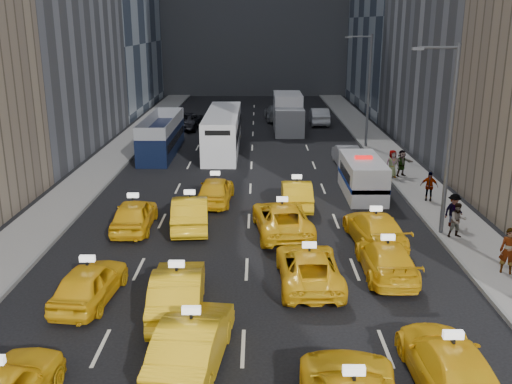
% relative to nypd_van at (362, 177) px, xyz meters
% --- Properties ---
extents(sidewalk_west, '(3.00, 90.00, 0.15)m').
position_rel_nypd_van_xyz_m(sidewalk_west, '(-17.16, 6.29, -1.00)').
color(sidewalk_west, gray).
rests_on(sidewalk_west, ground).
extents(sidewalk_east, '(3.00, 90.00, 0.15)m').
position_rel_nypd_van_xyz_m(sidewalk_east, '(3.84, 6.29, -1.00)').
color(sidewalk_east, gray).
rests_on(sidewalk_east, ground).
extents(curb_west, '(0.15, 90.00, 0.18)m').
position_rel_nypd_van_xyz_m(curb_west, '(-15.71, 6.29, -0.98)').
color(curb_west, slate).
rests_on(curb_west, ground).
extents(curb_east, '(0.15, 90.00, 0.18)m').
position_rel_nypd_van_xyz_m(curb_east, '(2.39, 6.29, -0.98)').
color(curb_east, slate).
rests_on(curb_east, ground).
extents(streetlight_near, '(2.15, 0.22, 9.00)m').
position_rel_nypd_van_xyz_m(streetlight_near, '(2.53, -6.71, 3.85)').
color(streetlight_near, '#595B60').
rests_on(streetlight_near, ground).
extents(streetlight_far, '(2.15, 0.22, 9.00)m').
position_rel_nypd_van_xyz_m(streetlight_far, '(2.53, 13.29, 3.85)').
color(streetlight_far, '#595B60').
rests_on(streetlight_far, ground).
extents(taxi_5, '(2.31, 5.14, 1.64)m').
position_rel_nypd_van_xyz_m(taxi_5, '(-8.12, -17.69, -0.25)').
color(taxi_5, yellow).
rests_on(taxi_5, ground).
extents(taxi_7, '(2.17, 5.11, 1.47)m').
position_rel_nypd_van_xyz_m(taxi_7, '(-0.85, -18.74, -0.33)').
color(taxi_7, yellow).
rests_on(taxi_7, ground).
extents(taxi_8, '(2.20, 4.50, 1.48)m').
position_rel_nypd_van_xyz_m(taxi_8, '(-12.34, -13.57, -0.33)').
color(taxi_8, yellow).
rests_on(taxi_8, ground).
extents(taxi_9, '(2.02, 5.06, 1.64)m').
position_rel_nypd_van_xyz_m(taxi_9, '(-9.00, -14.39, -0.25)').
color(taxi_9, yellow).
rests_on(taxi_9, ground).
extents(taxi_10, '(2.47, 5.13, 1.41)m').
position_rel_nypd_van_xyz_m(taxi_10, '(-4.20, -12.06, -0.37)').
color(taxi_10, yellow).
rests_on(taxi_10, ground).
extents(taxi_11, '(2.01, 4.88, 1.41)m').
position_rel_nypd_van_xyz_m(taxi_11, '(-0.99, -11.23, -0.36)').
color(taxi_11, yellow).
rests_on(taxi_11, ground).
extents(taxi_12, '(1.92, 4.58, 1.55)m').
position_rel_nypd_van_xyz_m(taxi_12, '(-12.29, -5.97, -0.30)').
color(taxi_12, yellow).
rests_on(taxi_12, ground).
extents(taxi_13, '(2.17, 5.09, 1.63)m').
position_rel_nypd_van_xyz_m(taxi_13, '(-9.55, -5.70, -0.25)').
color(taxi_13, yellow).
rests_on(taxi_13, ground).
extents(taxi_14, '(3.07, 5.66, 1.51)m').
position_rel_nypd_van_xyz_m(taxi_14, '(-5.02, -6.44, -0.32)').
color(taxi_14, yellow).
rests_on(taxi_14, ground).
extents(taxi_15, '(2.53, 5.32, 1.50)m').
position_rel_nypd_van_xyz_m(taxi_15, '(-0.79, -7.84, -0.32)').
color(taxi_15, yellow).
rests_on(taxi_15, ground).
extents(taxi_16, '(2.07, 4.61, 1.54)m').
position_rel_nypd_van_xyz_m(taxi_16, '(-8.59, -1.66, -0.30)').
color(taxi_16, yellow).
rests_on(taxi_16, ground).
extents(taxi_17, '(1.62, 4.58, 1.51)m').
position_rel_nypd_van_xyz_m(taxi_17, '(-4.05, -2.29, -0.32)').
color(taxi_17, yellow).
rests_on(taxi_17, ground).
extents(nypd_van, '(2.54, 5.65, 2.37)m').
position_rel_nypd_van_xyz_m(nypd_van, '(0.00, 0.00, 0.00)').
color(nypd_van, white).
rests_on(nypd_van, ground).
extents(double_decker, '(2.95, 9.99, 2.87)m').
position_rel_nypd_van_xyz_m(double_decker, '(-13.68, 11.09, 0.34)').
color(double_decker, black).
rests_on(double_decker, ground).
extents(city_bus, '(4.12, 12.28, 3.11)m').
position_rel_nypd_van_xyz_m(city_bus, '(-8.98, 12.17, 0.47)').
color(city_bus, silver).
rests_on(city_bus, ground).
extents(box_truck, '(3.01, 7.66, 3.44)m').
position_rel_nypd_van_xyz_m(box_truck, '(-3.36, 20.65, 0.63)').
color(box_truck, silver).
rests_on(box_truck, ground).
extents(misc_car_0, '(1.60, 4.47, 1.47)m').
position_rel_nypd_van_xyz_m(misc_car_0, '(0.16, 7.48, -0.34)').
color(misc_car_0, '#AFB1B8').
rests_on(misc_car_0, ground).
extents(misc_car_1, '(3.30, 6.04, 1.61)m').
position_rel_nypd_van_xyz_m(misc_car_1, '(-13.07, 21.98, -0.27)').
color(misc_car_1, black).
rests_on(misc_car_1, ground).
extents(misc_car_2, '(2.66, 5.81, 1.65)m').
position_rel_nypd_van_xyz_m(misc_car_2, '(-4.24, 26.79, -0.25)').
color(misc_car_2, slate).
rests_on(misc_car_2, ground).
extents(misc_car_3, '(1.69, 3.94, 1.33)m').
position_rel_nypd_van_xyz_m(misc_car_3, '(-8.87, 26.97, -0.41)').
color(misc_car_3, black).
rests_on(misc_car_3, ground).
extents(misc_car_4, '(1.81, 5.05, 1.66)m').
position_rel_nypd_van_xyz_m(misc_car_4, '(-0.03, 24.52, -0.24)').
color(misc_car_4, '#A9ACB0').
rests_on(misc_car_4, ground).
extents(pedestrian_0, '(0.81, 0.69, 1.89)m').
position_rel_nypd_van_xyz_m(pedestrian_0, '(3.85, -11.35, 0.02)').
color(pedestrian_0, gray).
rests_on(pedestrian_0, sidewalk_east).
extents(pedestrian_1, '(0.85, 0.51, 1.67)m').
position_rel_nypd_van_xyz_m(pedestrian_1, '(3.16, -7.37, -0.08)').
color(pedestrian_1, gray).
rests_on(pedestrian_1, sidewalk_east).
extents(pedestrian_2, '(1.17, 0.86, 1.67)m').
position_rel_nypd_van_xyz_m(pedestrian_2, '(3.46, -5.88, -0.08)').
color(pedestrian_2, gray).
rests_on(pedestrian_2, sidewalk_east).
extents(pedestrian_3, '(1.06, 0.73, 1.66)m').
position_rel_nypd_van_xyz_m(pedestrian_3, '(3.49, -1.56, -0.09)').
color(pedestrian_3, gray).
rests_on(pedestrian_3, sidewalk_east).
extents(pedestrian_4, '(0.96, 0.65, 1.80)m').
position_rel_nypd_van_xyz_m(pedestrian_4, '(2.55, 3.51, -0.02)').
color(pedestrian_4, gray).
rests_on(pedestrian_4, sidewalk_east).
extents(pedestrian_5, '(1.66, 1.03, 1.73)m').
position_rel_nypd_van_xyz_m(pedestrian_5, '(3.24, 3.80, -0.05)').
color(pedestrian_5, gray).
rests_on(pedestrian_5, sidewalk_east).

